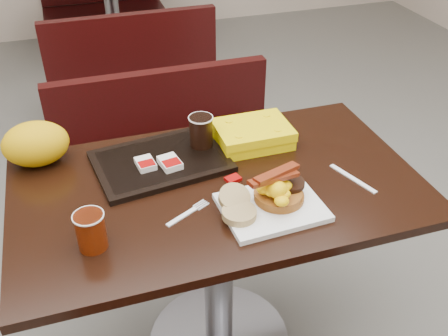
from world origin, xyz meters
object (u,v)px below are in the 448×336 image
object	(u,v)px
knife	(353,178)
paper_bag	(36,144)
bench_near_n	(172,165)
platter	(272,207)
tray	(161,161)
clamshell	(253,134)
hashbrown_sleeve_left	(145,164)
table_far	(114,23)
coffee_cup_near	(91,231)
hashbrown_sleeve_right	(170,163)
table_near	(219,273)
bench_far_s	(129,62)
fork	(182,217)
pancake_stack	(279,194)
coffee_cup_far	(201,131)

from	to	relation	value
knife	paper_bag	size ratio (longest dim) A/B	0.87
bench_near_n	platter	xyz separation A→B (m)	(0.11, -0.86, 0.40)
tray	clamshell	bearing A→B (deg)	-2.13
hashbrown_sleeve_left	tray	bearing A→B (deg)	18.97
table_far	coffee_cup_near	bearing A→B (deg)	-97.82
tray	hashbrown_sleeve_left	size ratio (longest dim) A/B	5.65
hashbrown_sleeve_right	paper_bag	world-z (taller)	paper_bag
clamshell	table_near	bearing A→B (deg)	-134.01
bench_far_s	fork	distance (m)	2.06
pancake_stack	tray	bearing A→B (deg)	133.29
clamshell	knife	bearing A→B (deg)	-52.97
bench_far_s	hashbrown_sleeve_left	xyz separation A→B (m)	(-0.19, -1.77, 0.42)
knife	hashbrown_sleeve_left	bearing A→B (deg)	-130.38
bench_near_n	coffee_cup_far	xyz separation A→B (m)	(0.00, -0.50, 0.46)
clamshell	paper_bag	xyz separation A→B (m)	(-0.68, 0.09, 0.04)
table_far	paper_bag	bearing A→B (deg)	-102.12
hashbrown_sleeve_left	clamshell	size ratio (longest dim) A/B	0.29
table_far	coffee_cup_near	world-z (taller)	coffee_cup_near
bench_near_n	clamshell	world-z (taller)	clamshell
bench_near_n	pancake_stack	distance (m)	0.95
bench_near_n	platter	bearing A→B (deg)	-82.92
hashbrown_sleeve_left	coffee_cup_far	xyz separation A→B (m)	(0.19, 0.07, 0.04)
bench_far_s	paper_bag	bearing A→B (deg)	-107.09
hashbrown_sleeve_left	hashbrown_sleeve_right	world-z (taller)	hashbrown_sleeve_right
platter	hashbrown_sleeve_right	xyz separation A→B (m)	(-0.23, 0.27, 0.02)
tray	hashbrown_sleeve_right	xyz separation A→B (m)	(0.02, -0.04, 0.02)
clamshell	tray	bearing A→B (deg)	-174.74
bench_near_n	bench_far_s	xyz separation A→B (m)	(0.00, 1.20, 0.00)
knife	table_far	bearing A→B (deg)	169.30
tray	hashbrown_sleeve_right	distance (m)	0.05
fork	paper_bag	xyz separation A→B (m)	(-0.36, 0.39, 0.07)
pancake_stack	hashbrown_sleeve_left	xyz separation A→B (m)	(-0.33, 0.27, -0.00)
pancake_stack	coffee_cup_near	distance (m)	0.52
table_near	bench_far_s	size ratio (longest dim) A/B	1.20
pancake_stack	paper_bag	size ratio (longest dim) A/B	0.70
fork	bench_far_s	bearing A→B (deg)	58.03
coffee_cup_near	hashbrown_sleeve_right	size ratio (longest dim) A/B	1.33
table_far	clamshell	size ratio (longest dim) A/B	4.98
tray	clamshell	xyz separation A→B (m)	(0.32, 0.03, 0.02)
pancake_stack	coffee_cup_far	world-z (taller)	coffee_cup_far
hashbrown_sleeve_left	clamshell	bearing A→B (deg)	1.10
bench_far_s	hashbrown_sleeve_right	xyz separation A→B (m)	(-0.12, -1.79, 0.42)
hashbrown_sleeve_left	coffee_cup_far	distance (m)	0.21
pancake_stack	tray	distance (m)	0.40
paper_bag	platter	bearing A→B (deg)	-35.70
table_near	hashbrown_sleeve_left	size ratio (longest dim) A/B	17.01
table_far	coffee_cup_near	xyz separation A→B (m)	(-0.38, -2.76, 0.43)
bench_near_n	hashbrown_sleeve_right	size ratio (longest dim) A/B	12.97
hashbrown_sleeve_right	knife	bearing A→B (deg)	-33.03
hashbrown_sleeve_left	clamshell	world-z (taller)	clamshell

